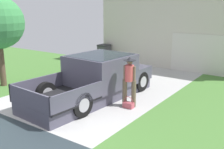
{
  "coord_description": "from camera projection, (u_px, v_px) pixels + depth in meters",
  "views": [
    {
      "loc": [
        6.27,
        -4.39,
        3.32
      ],
      "look_at": [
        1.1,
        2.98,
        1.01
      ],
      "focal_mm": 42.22,
      "sensor_mm": 36.0,
      "label": 1
    }
  ],
  "objects": [
    {
      "name": "wheeled_trash_bin",
      "position": [
        104.0,
        53.0,
        16.33
      ],
      "size": [
        0.6,
        0.72,
        1.08
      ],
      "color": "#424247",
      "rests_on": "ground"
    },
    {
      "name": "pickup_truck",
      "position": [
        98.0,
        78.0,
        9.94
      ],
      "size": [
        2.37,
        5.42,
        1.59
      ],
      "rotation": [
        0.0,
        0.0,
        -0.07
      ],
      "color": "#484657",
      "rests_on": "ground"
    },
    {
      "name": "handbag",
      "position": [
        128.0,
        105.0,
        8.92
      ],
      "size": [
        0.36,
        0.21,
        0.4
      ],
      "color": "#B24C56",
      "rests_on": "ground"
    },
    {
      "name": "person_with_hat",
      "position": [
        129.0,
        80.0,
        8.9
      ],
      "size": [
        0.49,
        0.42,
        1.72
      ],
      "rotation": [
        0.0,
        0.0,
        3.3
      ],
      "color": "brown",
      "rests_on": "ground"
    },
    {
      "name": "house_with_garage",
      "position": [
        189.0,
        23.0,
        16.12
      ],
      "size": [
        9.38,
        5.69,
        4.73
      ],
      "color": "beige",
      "rests_on": "ground"
    }
  ]
}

